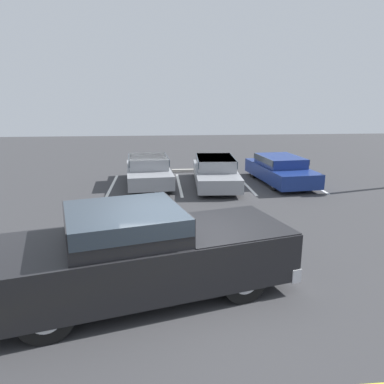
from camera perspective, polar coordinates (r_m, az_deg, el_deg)
ground_plane at (r=7.64m, az=-1.68°, el=-15.78°), size 60.00×60.00×0.00m
stall_stripe_a at (r=16.64m, az=-12.12°, el=0.89°), size 0.12×4.31×0.01m
stall_stripe_b at (r=16.52m, az=-1.95°, el=1.13°), size 0.12×4.31×0.01m
stall_stripe_c at (r=16.93m, az=8.04°, el=1.32°), size 0.12×4.31×0.01m
stall_stripe_d at (r=17.82m, az=17.30°, el=1.46°), size 0.12×4.31×0.01m
pickup_truck at (r=7.40m, az=-7.59°, el=-8.99°), size 6.26×3.58×1.81m
parked_sedan_a at (r=16.63m, az=-6.68°, el=3.43°), size 2.20×4.41×1.23m
parked_sedan_b at (r=16.36m, az=3.57°, el=3.31°), size 2.01×4.85×1.23m
parked_sedan_c at (r=17.25m, az=13.31°, el=3.48°), size 2.25×4.58×1.20m
wheel_stop_curb at (r=19.27m, az=-0.41°, el=3.30°), size 1.79×0.20×0.14m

